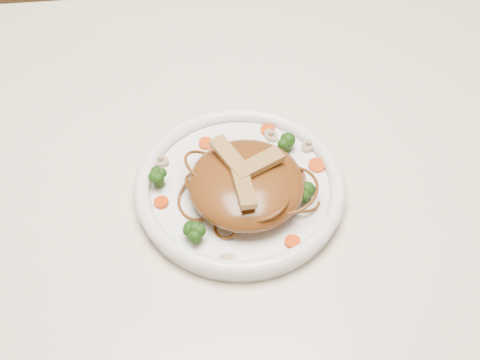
{
  "coord_description": "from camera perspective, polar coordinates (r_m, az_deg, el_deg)",
  "views": [
    {
      "loc": [
        -0.04,
        -0.55,
        1.44
      ],
      "look_at": [
        0.01,
        -0.02,
        0.78
      ],
      "focal_mm": 52.6,
      "sensor_mm": 36.0,
      "label": 1
    }
  ],
  "objects": [
    {
      "name": "carrot_3",
      "position": [
        0.9,
        -2.78,
        2.98
      ],
      "size": [
        0.02,
        0.02,
        0.0
      ],
      "primitive_type": "cylinder",
      "rotation": [
        0.0,
        0.0,
        0.1
      ],
      "color": "#C44207",
      "rests_on": "plate"
    },
    {
      "name": "table",
      "position": [
        0.96,
        -0.82,
        -4.07
      ],
      "size": [
        1.2,
        0.8,
        0.75
      ],
      "color": "beige",
      "rests_on": "ground"
    },
    {
      "name": "chicken_a",
      "position": [
        0.81,
        1.49,
        1.3
      ],
      "size": [
        0.06,
        0.05,
        0.01
      ],
      "primitive_type": "cube",
      "rotation": [
        0.0,
        0.0,
        0.5
      ],
      "color": "#9F804B",
      "rests_on": "noodle_mound"
    },
    {
      "name": "mushroom_0",
      "position": [
        0.79,
        -1.21,
        -6.61
      ],
      "size": [
        0.03,
        0.03,
        0.01
      ],
      "primitive_type": "cylinder",
      "rotation": [
        0.0,
        0.0,
        0.42
      ],
      "color": "tan",
      "rests_on": "plate"
    },
    {
      "name": "mushroom_1",
      "position": [
        0.9,
        5.59,
        2.81
      ],
      "size": [
        0.03,
        0.03,
        0.01
      ],
      "primitive_type": "cylinder",
      "rotation": [
        0.0,
        0.0,
        0.91
      ],
      "color": "tan",
      "rests_on": "plate"
    },
    {
      "name": "broccoli_2",
      "position": [
        0.8,
        -3.62,
        -4.22
      ],
      "size": [
        0.03,
        0.03,
        0.03
      ],
      "primitive_type": null,
      "rotation": [
        0.0,
        0.0,
        -0.35
      ],
      "color": "#1D460E",
      "rests_on": "plate"
    },
    {
      "name": "broccoli_0",
      "position": [
        0.89,
        3.73,
        3.03
      ],
      "size": [
        0.03,
        0.03,
        0.03
      ],
      "primitive_type": null,
      "rotation": [
        0.0,
        0.0,
        -0.15
      ],
      "color": "#1D460E",
      "rests_on": "plate"
    },
    {
      "name": "broccoli_3",
      "position": [
        0.84,
        5.34,
        -0.85
      ],
      "size": [
        0.03,
        0.03,
        0.03
      ],
      "primitive_type": null,
      "rotation": [
        0.0,
        0.0,
        -0.17
      ],
      "color": "#1D460E",
      "rests_on": "plate"
    },
    {
      "name": "carrot_4",
      "position": [
        0.81,
        4.28,
        -5.02
      ],
      "size": [
        0.02,
        0.02,
        0.0
      ],
      "primitive_type": "cylinder",
      "rotation": [
        0.0,
        0.0,
        -0.05
      ],
      "color": "#C44207",
      "rests_on": "plate"
    },
    {
      "name": "carrot_2",
      "position": [
        0.88,
        6.24,
        1.19
      ],
      "size": [
        0.02,
        0.02,
        0.0
      ],
      "primitive_type": "cylinder",
      "rotation": [
        0.0,
        0.0,
        -0.18
      ],
      "color": "#C44207",
      "rests_on": "plate"
    },
    {
      "name": "chicken_b",
      "position": [
        0.82,
        -0.88,
        1.99
      ],
      "size": [
        0.04,
        0.06,
        0.01
      ],
      "primitive_type": "cube",
      "rotation": [
        0.0,
        0.0,
        2.05
      ],
      "color": "#9F804B",
      "rests_on": "noodle_mound"
    },
    {
      "name": "mushroom_3",
      "position": [
        0.91,
        2.52,
        3.61
      ],
      "size": [
        0.03,
        0.03,
        0.01
      ],
      "primitive_type": "cylinder",
      "rotation": [
        0.0,
        0.0,
        2.2
      ],
      "color": "tan",
      "rests_on": "plate"
    },
    {
      "name": "mushroom_2",
      "position": [
        0.89,
        -6.44,
        1.54
      ],
      "size": [
        0.03,
        0.03,
        0.01
      ],
      "primitive_type": "cylinder",
      "rotation": [
        0.0,
        0.0,
        -0.55
      ],
      "color": "tan",
      "rests_on": "plate"
    },
    {
      "name": "plate",
      "position": [
        0.86,
        0.0,
        -0.92
      ],
      "size": [
        0.27,
        0.27,
        0.02
      ],
      "primitive_type": "cylinder",
      "rotation": [
        0.0,
        0.0,
        -0.08
      ],
      "color": "white",
      "rests_on": "table"
    },
    {
      "name": "carrot_1",
      "position": [
        0.84,
        -6.41,
        -1.81
      ],
      "size": [
        0.02,
        0.02,
        0.0
      ],
      "primitive_type": "cylinder",
      "rotation": [
        0.0,
        0.0,
        0.11
      ],
      "color": "#C44207",
      "rests_on": "plate"
    },
    {
      "name": "noodle_mound",
      "position": [
        0.83,
        0.52,
        -0.33
      ],
      "size": [
        0.14,
        0.14,
        0.04
      ],
      "primitive_type": "ellipsoid",
      "rotation": [
        0.0,
        0.0,
        0.01
      ],
      "color": "brown",
      "rests_on": "plate"
    },
    {
      "name": "chicken_c",
      "position": [
        0.79,
        0.31,
        -0.59
      ],
      "size": [
        0.03,
        0.06,
        0.01
      ],
      "primitive_type": "cube",
      "rotation": [
        0.0,
        0.0,
        4.82
      ],
      "color": "#9F804B",
      "rests_on": "noodle_mound"
    },
    {
      "name": "broccoli_1",
      "position": [
        0.85,
        -6.63,
        0.33
      ],
      "size": [
        0.03,
        0.03,
        0.03
      ],
      "primitive_type": null,
      "rotation": [
        0.0,
        0.0,
        0.14
      ],
      "color": "#1D460E",
      "rests_on": "plate"
    },
    {
      "name": "carrot_0",
      "position": [
        0.92,
        2.26,
        4.06
      ],
      "size": [
        0.02,
        0.02,
        0.0
      ],
      "primitive_type": "cylinder",
      "rotation": [
        0.0,
        0.0,
        0.39
      ],
      "color": "#C44207",
      "rests_on": "plate"
    }
  ]
}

